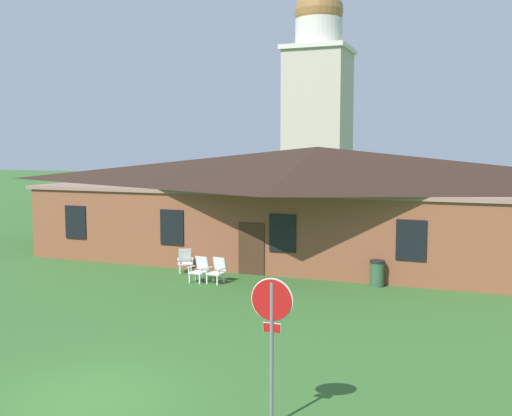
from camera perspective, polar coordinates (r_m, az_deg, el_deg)
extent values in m
plane|color=#336028|center=(13.37, -15.74, -17.01)|extent=(200.00, 200.00, 0.00)
cube|color=brown|center=(28.59, 5.75, -1.38)|extent=(24.77, 10.00, 3.20)
cube|color=#926D5E|center=(28.43, 5.79, 1.98)|extent=(25.27, 10.20, 0.16)
pyramid|color=black|center=(28.39, 5.81, 3.97)|extent=(25.77, 10.40, 1.81)
cube|color=black|center=(28.52, -16.69, -1.29)|extent=(1.10, 0.06, 1.50)
cube|color=black|center=(25.79, -7.96, -1.82)|extent=(1.10, 0.06, 1.50)
cube|color=black|center=(23.80, 2.53, -2.40)|extent=(1.10, 0.06, 1.50)
cube|color=black|center=(22.73, 14.47, -2.96)|extent=(1.10, 0.06, 1.50)
cube|color=#422819|center=(24.36, -0.44, -3.90)|extent=(1.10, 0.06, 2.10)
cube|color=#BCB29E|center=(49.80, 5.86, 7.16)|extent=(4.80, 4.80, 12.80)
cube|color=silver|center=(50.40, 5.94, 14.67)|extent=(5.18, 5.18, 0.36)
cylinder|color=silver|center=(50.61, 5.96, 16.10)|extent=(3.80, 3.80, 2.20)
sphere|color=#9E6B38|center=(50.97, 5.98, 18.06)|extent=(3.88, 3.88, 3.88)
cylinder|color=slate|center=(11.33, 1.49, -13.71)|extent=(0.07, 0.07, 2.70)
cylinder|color=white|center=(11.05, 1.53, -8.67)|extent=(0.81, 0.02, 0.81)
cylinder|color=#B71414|center=(11.02, 1.48, -8.70)|extent=(0.76, 0.02, 0.76)
cube|color=#B71414|center=(11.17, 1.50, -11.27)|extent=(0.32, 0.02, 0.16)
cube|color=white|center=(11.19, 1.52, -11.25)|extent=(0.34, 0.02, 0.18)
cube|color=silver|center=(24.81, -6.15, -5.79)|extent=(0.07, 0.07, 0.36)
cube|color=silver|center=(24.80, -7.21, -5.81)|extent=(0.07, 0.07, 0.36)
cube|color=silver|center=(25.25, -6.20, -5.59)|extent=(0.07, 0.07, 0.36)
cube|color=silver|center=(25.23, -7.25, -5.62)|extent=(0.07, 0.07, 0.36)
cube|color=silver|center=(24.98, -6.71, -5.24)|extent=(0.73, 0.72, 0.05)
cube|color=silver|center=(25.23, -6.75, -4.44)|extent=(0.54, 0.42, 0.54)
cube|color=silver|center=(24.94, -6.04, -4.80)|extent=(0.29, 0.43, 0.03)
cube|color=silver|center=(24.80, -6.02, -5.12)|extent=(0.05, 0.05, 0.22)
cube|color=silver|center=(24.91, -7.38, -4.82)|extent=(0.29, 0.43, 0.03)
cube|color=silver|center=(24.78, -7.37, -5.14)|extent=(0.05, 0.05, 0.22)
cube|color=white|center=(22.94, -5.35, -6.74)|extent=(0.06, 0.06, 0.36)
cube|color=white|center=(23.19, -6.30, -6.61)|extent=(0.06, 0.06, 0.36)
cube|color=white|center=(23.31, -4.75, -6.53)|extent=(0.06, 0.06, 0.36)
cube|color=white|center=(23.55, -5.70, -6.41)|extent=(0.06, 0.06, 0.36)
cube|color=white|center=(23.20, -5.53, -6.08)|extent=(0.59, 0.58, 0.05)
cube|color=white|center=(23.40, -5.12, -5.23)|extent=(0.53, 0.25, 0.54)
cube|color=white|center=(22.99, -4.95, -5.69)|extent=(0.11, 0.47, 0.03)
cube|color=white|center=(22.88, -5.17, -6.03)|extent=(0.04, 0.04, 0.22)
cube|color=white|center=(23.30, -6.16, -5.54)|extent=(0.11, 0.47, 0.03)
cube|color=white|center=(23.19, -6.38, -5.88)|extent=(0.04, 0.04, 0.22)
cube|color=silver|center=(22.70, -3.68, -6.86)|extent=(0.06, 0.06, 0.36)
cube|color=silver|center=(22.95, -4.65, -6.73)|extent=(0.06, 0.06, 0.36)
cube|color=silver|center=(23.06, -3.08, -6.65)|extent=(0.06, 0.06, 0.36)
cube|color=silver|center=(23.30, -4.04, -6.53)|extent=(0.06, 0.06, 0.36)
cube|color=silver|center=(22.96, -3.87, -6.19)|extent=(0.61, 0.59, 0.05)
cube|color=silver|center=(23.15, -3.45, -5.33)|extent=(0.53, 0.26, 0.54)
cube|color=silver|center=(22.75, -3.28, -5.80)|extent=(0.13, 0.47, 0.03)
cube|color=silver|center=(22.64, -3.50, -6.14)|extent=(0.05, 0.05, 0.22)
cube|color=silver|center=(23.06, -4.50, -5.65)|extent=(0.13, 0.47, 0.03)
cube|color=silver|center=(22.95, -4.73, -5.99)|extent=(0.05, 0.05, 0.22)
cylinder|color=#335638|center=(22.85, 11.39, -6.18)|extent=(0.52, 0.52, 0.90)
cylinder|color=black|center=(22.76, 11.41, -4.97)|extent=(0.56, 0.56, 0.08)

